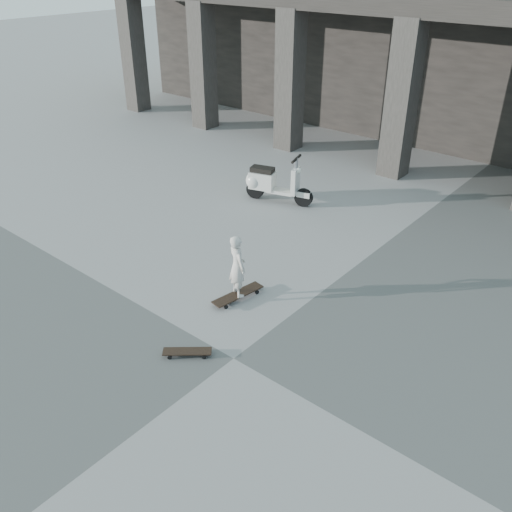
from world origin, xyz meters
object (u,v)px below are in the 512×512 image
Objects in this scene: child at (237,266)px; scooter at (268,182)px; skateboard_spare at (187,352)px; longboard at (238,295)px.

child is 0.69× the size of scooter.
skateboard_spare is 0.41× the size of scooter.
scooter is at bearing 76.39° from skateboard_spare.
longboard is 1.52× the size of skateboard_spare.
scooter reaches higher than skateboard_spare.
longboard is at bearing -74.68° from scooter.
scooter is (-2.30, 3.70, -0.20)m from child.
skateboard_spare is at bearing -79.51° from scooter.
longboard is at bearing 158.03° from child.
skateboard_spare is 1.81m from child.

